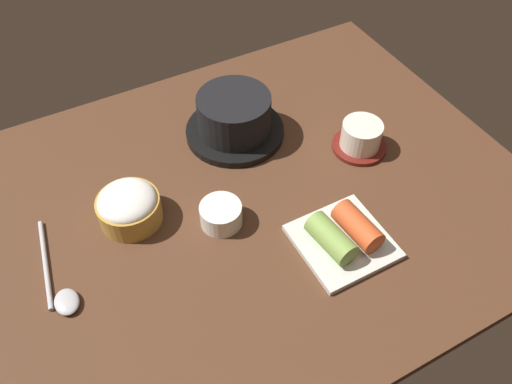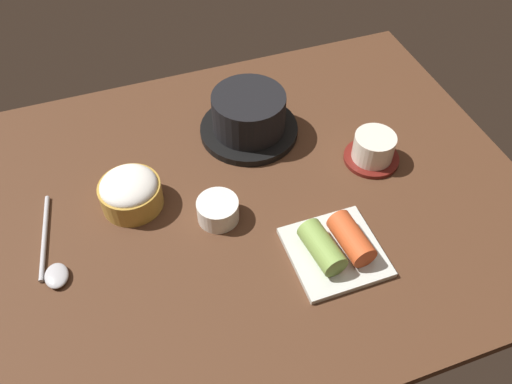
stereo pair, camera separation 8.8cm
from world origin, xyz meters
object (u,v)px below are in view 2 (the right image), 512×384
Objects in this scene: banchan_cup_center at (218,210)px; kimchi_plate at (336,247)px; tea_cup_with_saucer at (373,149)px; spoon at (52,262)px; stone_pot at (249,116)px; rice_bowl at (130,191)px.

kimchi_plate reaches higher than banchan_cup_center.
spoon is at bearing -176.19° from tea_cup_with_saucer.
tea_cup_with_saucer is 22.82cm from kimchi_plate.
stone_pot reaches higher than kimchi_plate.
banchan_cup_center is at bearing 139.14° from kimchi_plate.
rice_bowl is 15.16cm from banchan_cup_center.
banchan_cup_center is (-11.72, -18.22, -2.07)cm from stone_pot.
stone_pot reaches higher than banchan_cup_center.
stone_pot reaches higher than tea_cup_with_saucer.
stone_pot is at bearing 57.25° from banchan_cup_center.
tea_cup_with_saucer is at bearing 3.81° from spoon.
tea_cup_with_saucer is at bearing -5.48° from rice_bowl.
rice_bowl is 1.03× the size of tea_cup_with_saucer.
rice_bowl is at bearing 148.78° from banchan_cup_center.
stone_pot is 0.98× the size of spoon.
spoon is at bearing 162.92° from kimchi_plate.
rice_bowl is (-24.65, -10.38, -0.94)cm from stone_pot.
rice_bowl is 1.50× the size of banchan_cup_center.
stone_pot is 2.70× the size of banchan_cup_center.
stone_pot reaches higher than spoon.
tea_cup_with_saucer reaches higher than banchan_cup_center.
rice_bowl reaches higher than banchan_cup_center.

